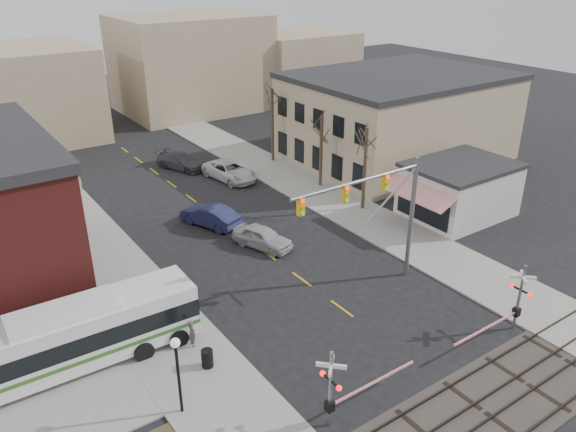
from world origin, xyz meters
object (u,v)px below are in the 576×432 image
object	(u,v)px
trash_bin	(207,358)
car_b	(210,216)
car_a	(262,237)
transit_bus	(68,338)
car_d	(181,161)
traffic_signal_mast	(382,203)
rr_crossing_west	(338,386)
pedestrian_near	(192,333)
rr_crossing_east	(514,301)
pedestrian_far	(126,304)
car_c	(230,171)
street_lamp	(177,360)

from	to	relation	value
trash_bin	car_b	world-z (taller)	car_b
car_a	transit_bus	bearing A→B (deg)	179.83
transit_bus	car_d	world-z (taller)	transit_bus
trash_bin	car_b	distance (m)	16.49
traffic_signal_mast	rr_crossing_west	size ratio (longest dim) A/B	1.66
traffic_signal_mast	pedestrian_near	distance (m)	13.02
transit_bus	rr_crossing_east	xyz separation A→B (m)	(20.55, -10.57, 0.12)
car_b	pedestrian_far	bearing A→B (deg)	19.27
traffic_signal_mast	car_a	world-z (taller)	traffic_signal_mast
transit_bus	car_b	distance (m)	17.11
car_b	pedestrian_far	world-z (taller)	pedestrian_far
trash_bin	pedestrian_far	bearing A→B (deg)	105.30
pedestrian_near	trash_bin	bearing A→B (deg)	174.89
traffic_signal_mast	transit_bus	bearing A→B (deg)	170.31
car_c	car_d	world-z (taller)	car_c
traffic_signal_mast	pedestrian_near	world-z (taller)	traffic_signal_mast
rr_crossing_west	car_b	size ratio (longest dim) A/B	1.13
street_lamp	pedestrian_far	world-z (taller)	street_lamp
transit_bus	car_b	xyz separation A→B (m)	(13.31, 10.70, -1.03)
rr_crossing_east	pedestrian_far	distance (m)	21.37
rr_crossing_east	car_b	world-z (taller)	rr_crossing_east
traffic_signal_mast	car_c	bearing A→B (deg)	85.47
traffic_signal_mast	car_a	size ratio (longest dim) A/B	2.07
trash_bin	car_d	xyz separation A→B (m)	(11.40, 27.43, 0.15)
rr_crossing_west	trash_bin	size ratio (longest dim) A/B	5.84
trash_bin	car_b	xyz separation A→B (m)	(7.79, 14.54, 0.22)
car_b	car_c	distance (m)	9.81
rr_crossing_east	car_c	distance (m)	29.02
rr_crossing_west	trash_bin	world-z (taller)	rr_crossing_west
transit_bus	rr_crossing_west	bearing A→B (deg)	-50.14
traffic_signal_mast	pedestrian_far	world-z (taller)	traffic_signal_mast
car_a	pedestrian_far	bearing A→B (deg)	174.10
traffic_signal_mast	car_b	bearing A→B (deg)	107.71
trash_bin	rr_crossing_east	bearing A→B (deg)	-24.15
traffic_signal_mast	rr_crossing_east	bearing A→B (deg)	-69.28
rr_crossing_east	street_lamp	xyz separation A→B (m)	(-17.39, 4.67, 1.04)
street_lamp	pedestrian_far	distance (m)	8.79
traffic_signal_mast	street_lamp	distance (m)	15.06
street_lamp	car_a	bearing A→B (deg)	44.60
rr_crossing_west	pedestrian_far	bearing A→B (deg)	110.50
car_d	pedestrian_far	xyz separation A→B (m)	(-13.17, -20.98, 0.18)
car_a	car_b	size ratio (longest dim) A/B	0.90
car_d	pedestrian_far	world-z (taller)	pedestrian_far
rr_crossing_west	car_a	xyz separation A→B (m)	(6.14, 15.77, -1.20)
car_c	pedestrian_near	size ratio (longest dim) A/B	3.74
street_lamp	car_d	bearing A→B (deg)	64.97
street_lamp	car_a	distance (m)	16.40
street_lamp	car_c	world-z (taller)	street_lamp
car_a	car_c	distance (m)	13.72
transit_bus	rr_crossing_west	size ratio (longest dim) A/B	2.29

